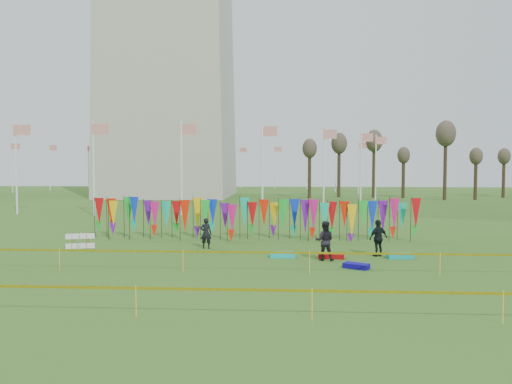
# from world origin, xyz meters

# --- Properties ---
(ground) EXTENTS (160.00, 160.00, 0.00)m
(ground) POSITION_xyz_m (0.00, 0.00, 0.00)
(ground) COLOR #2F5317
(ground) RESTS_ON ground
(flagpole_ring) EXTENTS (57.40, 56.16, 8.00)m
(flagpole_ring) POSITION_xyz_m (-14.00, 48.00, 4.00)
(flagpole_ring) COLOR white
(flagpole_ring) RESTS_ON ground
(banner_row) EXTENTS (18.64, 0.64, 2.30)m
(banner_row) POSITION_xyz_m (0.28, 7.25, 1.42)
(banner_row) COLOR black
(banner_row) RESTS_ON ground
(caution_tape_near) EXTENTS (26.00, 0.02, 0.90)m
(caution_tape_near) POSITION_xyz_m (-0.22, -1.61, 0.78)
(caution_tape_near) COLOR yellow
(caution_tape_near) RESTS_ON ground
(caution_tape_far) EXTENTS (26.00, 0.02, 0.90)m
(caution_tape_far) POSITION_xyz_m (-0.22, -7.52, 0.78)
(caution_tape_far) COLOR yellow
(caution_tape_far) RESTS_ON ground
(box_kite) EXTENTS (0.71, 0.71, 0.79)m
(box_kite) POSITION_xyz_m (-8.29, 3.58, 0.40)
(box_kite) COLOR #B70D14
(box_kite) RESTS_ON ground
(person_left) EXTENTS (0.57, 0.42, 1.56)m
(person_left) POSITION_xyz_m (-1.93, 4.07, 0.78)
(person_left) COLOR black
(person_left) RESTS_ON ground
(person_mid) EXTENTS (0.91, 0.62, 1.76)m
(person_mid) POSITION_xyz_m (3.84, 1.23, 0.88)
(person_mid) COLOR black
(person_mid) RESTS_ON ground
(person_right) EXTENTS (1.15, 0.99, 1.71)m
(person_right) POSITION_xyz_m (6.41, 2.37, 0.86)
(person_right) COLOR black
(person_right) RESTS_ON ground
(kite_bag_turquoise) EXTENTS (1.18, 0.69, 0.22)m
(kite_bag_turquoise) POSITION_xyz_m (1.96, 1.85, 0.11)
(kite_bag_turquoise) COLOR #0ECBD2
(kite_bag_turquoise) RESTS_ON ground
(kite_bag_blue) EXTENTS (1.14, 0.97, 0.21)m
(kite_bag_blue) POSITION_xyz_m (5.01, -0.47, 0.11)
(kite_bag_blue) COLOR #110996
(kite_bag_blue) RESTS_ON ground
(kite_bag_red) EXTENTS (1.21, 0.63, 0.21)m
(kite_bag_red) POSITION_xyz_m (4.19, 1.74, 0.11)
(kite_bag_red) COLOR #AD0B0C
(kite_bag_red) RESTS_ON ground
(kite_bag_teal) EXTENTS (1.19, 0.66, 0.22)m
(kite_bag_teal) POSITION_xyz_m (7.32, 1.92, 0.11)
(kite_bag_teal) COLOR #0DADB7
(kite_bag_teal) RESTS_ON ground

